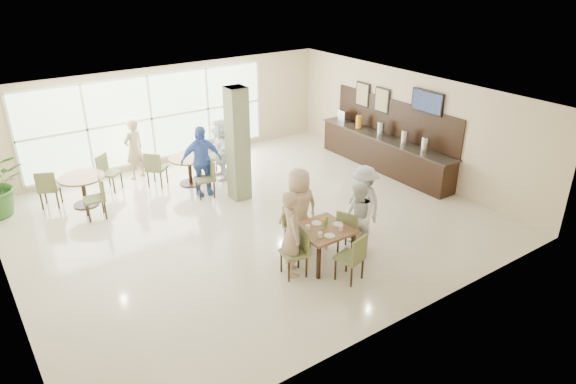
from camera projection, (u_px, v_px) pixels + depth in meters
ground at (251, 220)px, 11.81m from camera, size 10.00×10.00×0.00m
room_shell at (249, 150)px, 11.10m from camera, size 10.00×10.00×10.00m
window_bank at (151, 119)px, 14.29m from camera, size 7.00×0.04×7.00m
column at (238, 144)px, 12.33m from camera, size 0.45×0.45×2.80m
main_table at (323, 232)px, 9.91m from camera, size 1.00×1.00×0.75m
round_table_left at (83, 184)px, 12.27m from camera, size 1.07×1.07×0.75m
round_table_right at (189, 164)px, 13.45m from camera, size 1.06×1.06×0.75m
chairs_main_table at (323, 241)px, 9.97m from camera, size 2.00×2.01×0.95m
chairs_table_left at (85, 186)px, 12.36m from camera, size 2.10×1.91×0.95m
chairs_table_right at (190, 168)px, 13.43m from camera, size 2.11×1.92×0.95m
tabletop_clutter at (325, 226)px, 9.82m from camera, size 0.75×0.74×0.21m
buffet_counter at (385, 151)px, 14.40m from camera, size 0.64×4.70×1.95m
wall_tv at (427, 102)px, 13.03m from camera, size 0.06×1.00×0.58m
framed_art_a at (382, 100)px, 14.35m from camera, size 0.05×0.55×0.70m
framed_art_b at (363, 94)px, 14.95m from camera, size 0.05×0.55×0.70m
teen_left at (292, 233)px, 9.50m from camera, size 0.61×0.73×1.70m
teen_far at (299, 208)px, 10.43m from camera, size 0.89×0.57×1.71m
teen_right at (358, 218)px, 10.27m from camera, size 0.80×0.89×1.49m
teen_standing at (364, 201)px, 10.92m from camera, size 0.75×1.10×1.57m
adult_a at (201, 161)px, 12.72m from camera, size 1.12×0.74×1.80m
adult_b at (221, 149)px, 13.73m from camera, size 1.03×1.65×1.65m
adult_standing at (134, 149)px, 13.68m from camera, size 0.71×0.59×1.66m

